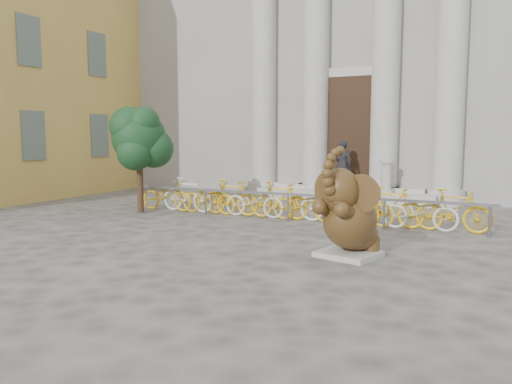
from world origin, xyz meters
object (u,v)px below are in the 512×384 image
at_px(elephant_statue, 348,217).
at_px(bike_rack, 291,201).
at_px(pedestrian, 342,166).
at_px(tree, 139,139).

distance_m(elephant_statue, bike_rack, 4.13).
distance_m(elephant_statue, pedestrian, 7.69).
height_order(bike_rack, tree, tree).
height_order(elephant_statue, pedestrian, pedestrian).
relative_size(elephant_statue, tree, 0.66).
relative_size(bike_rack, pedestrian, 5.80).
bearing_deg(pedestrian, elephant_statue, 104.45).
relative_size(elephant_statue, bike_rack, 0.20).
xyz_separation_m(elephant_statue, tree, (-6.80, 2.64, 1.37)).
bearing_deg(elephant_statue, pedestrian, 122.29).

